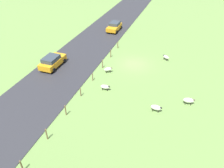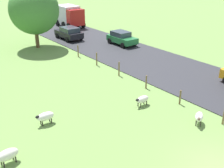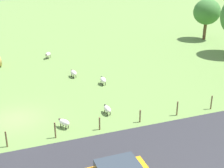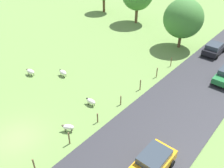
% 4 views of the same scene
% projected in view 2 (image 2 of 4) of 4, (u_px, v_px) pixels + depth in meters
% --- Properties ---
extents(sheep_0, '(1.10, 0.95, 0.74)m').
position_uv_depth(sheep_0, '(199.00, 117.00, 17.75)').
color(sheep_0, white).
rests_on(sheep_0, ground_plane).
extents(sheep_2, '(1.19, 0.53, 0.72)m').
position_uv_depth(sheep_2, '(142.00, 99.00, 20.05)').
color(sheep_2, silver).
rests_on(sheep_2, ground_plane).
extents(sheep_3, '(1.27, 0.69, 0.79)m').
position_uv_depth(sheep_3, '(7.00, 155.00, 14.27)').
color(sheep_3, silver).
rests_on(sheep_3, ground_plane).
extents(sheep_5, '(1.19, 0.57, 0.78)m').
position_uv_depth(sheep_5, '(45.00, 116.00, 17.77)').
color(sheep_5, white).
rests_on(sheep_5, ground_plane).
extents(tree_0, '(5.50, 5.50, 7.02)m').
position_uv_depth(tree_0, '(34.00, 10.00, 32.06)').
color(tree_0, brown).
rests_on(tree_0, ground_plane).
extents(fence_post_2, '(0.12, 0.12, 1.27)m').
position_uv_depth(fence_post_2, '(224.00, 115.00, 17.69)').
color(fence_post_2, brown).
rests_on(fence_post_2, ground_plane).
extents(fence_post_3, '(0.12, 0.12, 1.06)m').
position_uv_depth(fence_post_3, '(180.00, 97.00, 20.24)').
color(fence_post_3, brown).
rests_on(fence_post_3, ground_plane).
extents(fence_post_4, '(0.12, 0.12, 1.08)m').
position_uv_depth(fence_post_4, '(146.00, 82.00, 22.75)').
color(fence_post_4, brown).
rests_on(fence_post_4, ground_plane).
extents(fence_post_5, '(0.12, 0.12, 1.28)m').
position_uv_depth(fence_post_5, '(119.00, 69.00, 25.23)').
color(fence_post_5, brown).
rests_on(fence_post_5, ground_plane).
extents(fence_post_6, '(0.12, 0.12, 1.27)m').
position_uv_depth(fence_post_6, '(97.00, 59.00, 27.74)').
color(fence_post_6, brown).
rests_on(fence_post_6, ground_plane).
extents(fence_post_7, '(0.12, 0.12, 1.23)m').
position_uv_depth(fence_post_7, '(78.00, 51.00, 30.26)').
color(fence_post_7, brown).
rests_on(fence_post_7, ground_plane).
extents(truck_0, '(2.72, 4.76, 3.10)m').
position_uv_depth(truck_0, '(69.00, 16.00, 43.38)').
color(truck_0, '#B21919').
rests_on(truck_0, road_strip).
extents(car_1, '(2.18, 4.16, 1.56)m').
position_uv_depth(car_1, '(69.00, 33.00, 36.80)').
color(car_1, black).
rests_on(car_1, road_strip).
extents(car_3, '(2.06, 3.84, 1.54)m').
position_uv_depth(car_3, '(122.00, 38.00, 34.45)').
color(car_3, '#237238').
rests_on(car_3, road_strip).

